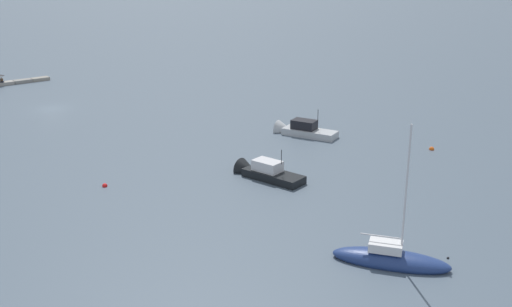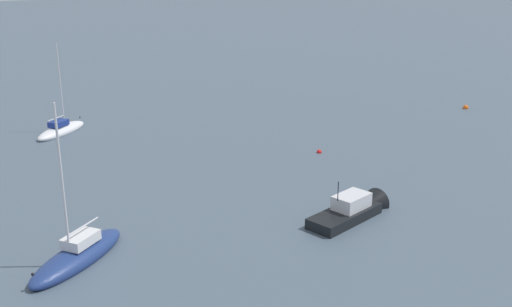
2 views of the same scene
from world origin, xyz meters
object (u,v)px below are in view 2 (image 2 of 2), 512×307
motorboat_black_near (354,210)px  sailboat_white_mid (61,130)px  mooring_buoy_far (466,108)px  sailboat_navy_near (78,255)px  mooring_buoy_mid (319,152)px

motorboat_black_near → sailboat_white_mid: bearing=-173.3°
motorboat_black_near → mooring_buoy_far: motorboat_black_near is taller
sailboat_navy_near → motorboat_black_near: 18.18m
sailboat_white_mid → motorboat_black_near: bearing=-18.2°
sailboat_navy_near → mooring_buoy_far: sailboat_navy_near is taller
sailboat_white_mid → sailboat_navy_near: bearing=-51.2°
sailboat_white_mid → mooring_buoy_far: (-15.49, -42.88, -0.23)m
motorboat_black_near → mooring_buoy_mid: 14.08m
sailboat_navy_near → sailboat_white_mid: bearing=-48.1°
sailboat_navy_near → motorboat_black_near: bearing=-136.4°
sailboat_navy_near → mooring_buoy_mid: size_ratio=22.26×
motorboat_black_near → mooring_buoy_far: (16.06, -32.08, -0.29)m
sailboat_white_mid → mooring_buoy_far: 45.60m
sailboat_white_mid → motorboat_black_near: (-31.56, -10.80, 0.06)m
sailboat_navy_near → mooring_buoy_mid: sailboat_navy_near is taller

